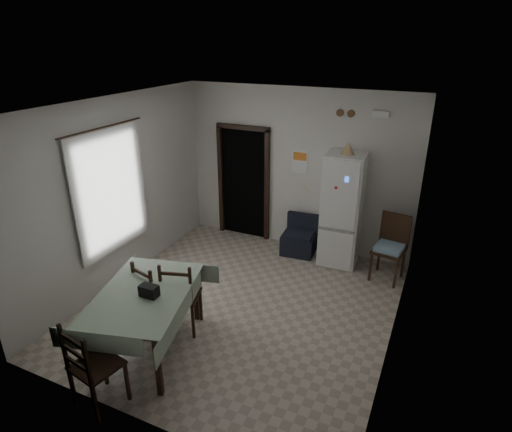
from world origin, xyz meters
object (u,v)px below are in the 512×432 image
at_px(navy_seat, 299,235).
at_px(corner_chair, 389,249).
at_px(dining_chair_far_left, 156,293).
at_px(dining_chair_far_right, 182,294).
at_px(dining_chair_near_head, 96,364).
at_px(fridge, 342,210).
at_px(dining_table, 147,321).

height_order(navy_seat, corner_chair, corner_chair).
relative_size(corner_chair, dining_chair_far_left, 1.09).
distance_m(navy_seat, dining_chair_far_right, 2.80).
distance_m(corner_chair, dining_chair_near_head, 4.57).
height_order(dining_chair_far_left, dining_chair_far_right, dining_chair_far_right).
height_order(fridge, dining_chair_near_head, fridge).
bearing_deg(fridge, dining_chair_far_left, -125.91).
relative_size(fridge, navy_seat, 2.79).
bearing_deg(fridge, dining_chair_near_head, -112.99).
bearing_deg(dining_table, corner_chair, 35.49).
relative_size(dining_table, dining_chair_far_left, 1.61).
relative_size(navy_seat, dining_chair_far_right, 0.66).
height_order(corner_chair, dining_chair_far_right, corner_chair).
height_order(corner_chair, dining_chair_far_left, corner_chair).
distance_m(navy_seat, dining_table, 3.35).
bearing_deg(corner_chair, dining_chair_far_left, -127.63).
xyz_separation_m(fridge, corner_chair, (0.86, -0.26, -0.43)).
bearing_deg(dining_chair_far_right, navy_seat, -121.21).
height_order(fridge, corner_chair, fridge).
bearing_deg(navy_seat, dining_chair_near_head, -105.31).
distance_m(dining_table, dining_chair_far_right, 0.58).
relative_size(fridge, corner_chair, 1.80).
relative_size(corner_chair, dining_table, 0.68).
distance_m(navy_seat, dining_chair_near_head, 4.24).
bearing_deg(dining_chair_far_right, dining_chair_far_left, -3.67).
xyz_separation_m(dining_table, dining_chair_far_right, (0.16, 0.54, 0.11)).
bearing_deg(corner_chair, navy_seat, 179.52).
relative_size(dining_chair_far_left, dining_chair_far_right, 0.94).
distance_m(dining_table, dining_chair_near_head, 0.94).
distance_m(corner_chair, dining_chair_far_left, 3.66).
height_order(fridge, dining_chair_far_left, fridge).
bearing_deg(dining_chair_far_left, dining_chair_far_right, -152.92).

